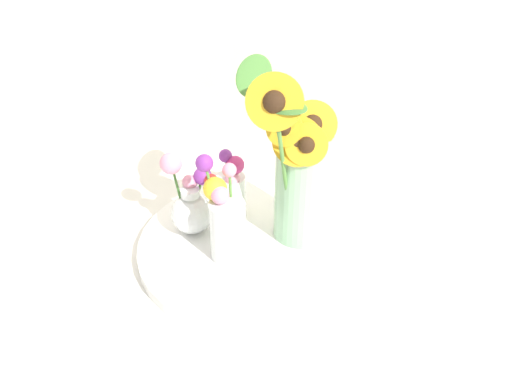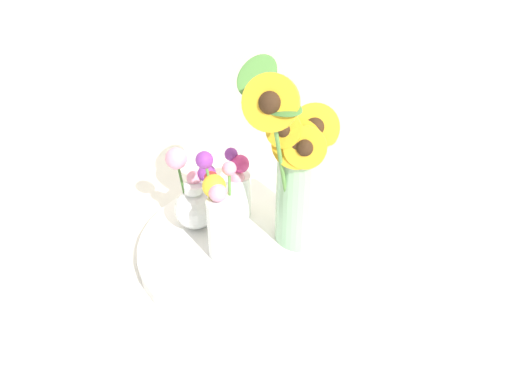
# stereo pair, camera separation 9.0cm
# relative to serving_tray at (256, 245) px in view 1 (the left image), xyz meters

# --- Properties ---
(ground_plane) EXTENTS (6.00, 6.00, 0.00)m
(ground_plane) POSITION_rel_serving_tray_xyz_m (0.02, -0.04, -0.01)
(ground_plane) COLOR silver
(serving_tray) EXTENTS (0.45, 0.45, 0.02)m
(serving_tray) POSITION_rel_serving_tray_xyz_m (0.00, 0.00, 0.00)
(serving_tray) COLOR white
(serving_tray) RESTS_ON ground_plane
(mason_jar_sunflowers) EXTENTS (0.18, 0.19, 0.36)m
(mason_jar_sunflowers) POSITION_rel_serving_tray_xyz_m (0.07, 0.03, 0.16)
(mason_jar_sunflowers) COLOR #99CC9E
(mason_jar_sunflowers) RESTS_ON serving_tray
(vase_small_center) EXTENTS (0.09, 0.08, 0.20)m
(vase_small_center) POSITION_rel_serving_tray_xyz_m (-0.05, -0.05, 0.09)
(vase_small_center) COLOR white
(vase_small_center) RESTS_ON serving_tray
(vase_bulb_right) EXTENTS (0.10, 0.08, 0.16)m
(vase_bulb_right) POSITION_rel_serving_tray_xyz_m (-0.13, 0.02, 0.07)
(vase_bulb_right) COLOR white
(vase_bulb_right) RESTS_ON serving_tray
(vase_small_back) EXTENTS (0.06, 0.06, 0.15)m
(vase_small_back) POSITION_rel_serving_tray_xyz_m (-0.06, 0.07, 0.07)
(vase_small_back) COLOR white
(vase_small_back) RESTS_ON serving_tray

